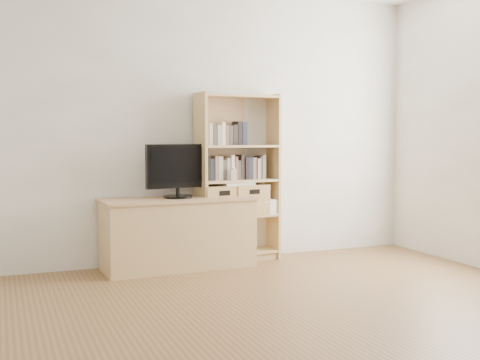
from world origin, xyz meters
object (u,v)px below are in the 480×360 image
television (178,171)px  basket_left (218,201)px  tv_stand (178,234)px  basket_right (247,199)px  laptop (235,184)px  baby_monitor (234,175)px  bookshelf (238,178)px

television → basket_left: size_ratio=1.74×
tv_stand → basket_right: size_ratio=3.84×
tv_stand → basket_right: basket_right is taller
tv_stand → television: television is taller
tv_stand → laptop: (0.59, 0.10, 0.44)m
baby_monitor → basket_right: 0.32m
tv_stand → basket_left: (0.41, 0.09, 0.28)m
bookshelf → baby_monitor: bearing=-135.0°
television → basket_left: bearing=1.6°
bookshelf → basket_right: 0.23m
television → basket_left: 0.51m
television → basket_right: size_ratio=1.74×
tv_stand → television: size_ratio=2.20×
bookshelf → television: (-0.63, -0.11, 0.08)m
baby_monitor → bookshelf: bearing=63.8°
basket_left → laptop: size_ratio=1.10×
bookshelf → tv_stand: bearing=-175.2°
television → basket_left: television is taller
basket_left → laptop: 0.24m
basket_left → television: bearing=-175.0°
television → basket_right: television is taller
bookshelf → baby_monitor: size_ratio=16.12×
television → baby_monitor: 0.55m
baby_monitor → laptop: bearing=73.6°
television → tv_stand: bearing=0.0°
bookshelf → television: bookshelf is taller
laptop → baby_monitor: bearing=-130.9°
tv_stand → baby_monitor: size_ratio=13.50×
bookshelf → basket_left: bearing=-178.8°
tv_stand → bookshelf: 0.80m
basket_right → laptop: (-0.13, -0.02, 0.16)m
baby_monitor → laptop: size_ratio=0.31×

